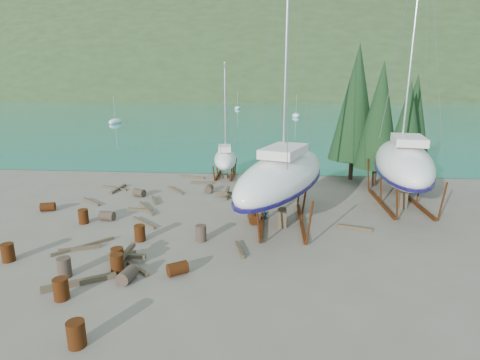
# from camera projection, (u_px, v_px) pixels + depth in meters

# --- Properties ---
(ground) EXTENTS (600.00, 600.00, 0.00)m
(ground) POSITION_uv_depth(u_px,v_px,m) (197.00, 237.00, 20.63)
(ground) COLOR #665F50
(ground) RESTS_ON ground
(bay_water) EXTENTS (700.00, 700.00, 0.00)m
(bay_water) POSITION_uv_depth(u_px,v_px,m) (269.00, 94.00, 324.69)
(bay_water) COLOR #197F7C
(bay_water) RESTS_ON ground
(far_hill) EXTENTS (800.00, 360.00, 110.00)m
(far_hill) POSITION_uv_depth(u_px,v_px,m) (269.00, 94.00, 329.52)
(far_hill) COLOR #26391C
(far_hill) RESTS_ON ground
(far_house_left) EXTENTS (6.60, 5.60, 5.60)m
(far_house_left) POSITION_uv_depth(u_px,v_px,m) (158.00, 94.00, 208.33)
(far_house_left) COLOR beige
(far_house_left) RESTS_ON ground
(far_house_center) EXTENTS (6.60, 5.60, 5.60)m
(far_house_center) POSITION_uv_depth(u_px,v_px,m) (229.00, 94.00, 204.99)
(far_house_center) COLOR beige
(far_house_center) RESTS_ON ground
(far_house_right) EXTENTS (6.60, 5.60, 5.60)m
(far_house_right) POSITION_uv_depth(u_px,v_px,m) (322.00, 95.00, 200.80)
(far_house_right) COLOR beige
(far_house_right) RESTS_ON ground
(cypress_near_right) EXTENTS (3.60, 3.60, 10.00)m
(cypress_near_right) POSITION_uv_depth(u_px,v_px,m) (380.00, 115.00, 29.74)
(cypress_near_right) COLOR black
(cypress_near_right) RESTS_ON ground
(cypress_mid_right) EXTENTS (3.06, 3.06, 8.50)m
(cypress_mid_right) POSITION_uv_depth(u_px,v_px,m) (407.00, 129.00, 27.90)
(cypress_mid_right) COLOR black
(cypress_mid_right) RESTS_ON ground
(cypress_back_left) EXTENTS (4.14, 4.14, 11.50)m
(cypress_back_left) POSITION_uv_depth(u_px,v_px,m) (356.00, 103.00, 31.58)
(cypress_back_left) COLOR black
(cypress_back_left) RESTS_ON ground
(cypress_far_right) EXTENTS (3.24, 3.24, 9.00)m
(cypress_far_right) POSITION_uv_depth(u_px,v_px,m) (413.00, 122.00, 30.59)
(cypress_far_right) COLOR black
(cypress_far_right) RESTS_ON ground
(moored_boat_left) EXTENTS (2.00, 5.00, 6.05)m
(moored_boat_left) POSITION_uv_depth(u_px,v_px,m) (115.00, 122.00, 80.96)
(moored_boat_left) COLOR white
(moored_boat_left) RESTS_ON ground
(moored_boat_mid) EXTENTS (2.00, 5.00, 6.05)m
(moored_boat_mid) POSITION_uv_depth(u_px,v_px,m) (296.00, 116.00, 96.92)
(moored_boat_mid) COLOR white
(moored_boat_mid) RESTS_ON ground
(moored_boat_far) EXTENTS (2.00, 5.00, 6.05)m
(moored_boat_far) POSITION_uv_depth(u_px,v_px,m) (238.00, 108.00, 127.39)
(moored_boat_far) COLOR white
(moored_boat_far) RESTS_ON ground
(large_sailboat_near) EXTENTS (7.28, 12.10, 18.34)m
(large_sailboat_near) POSITION_uv_depth(u_px,v_px,m) (283.00, 176.00, 22.05)
(large_sailboat_near) COLOR white
(large_sailboat_near) RESTS_ON ground
(large_sailboat_far) EXTENTS (5.58, 12.21, 18.62)m
(large_sailboat_far) POSITION_uv_depth(u_px,v_px,m) (403.00, 162.00, 25.43)
(large_sailboat_far) COLOR white
(large_sailboat_far) RESTS_ON ground
(small_sailboat_shore) EXTENTS (2.74, 6.48, 10.06)m
(small_sailboat_shore) POSITION_uv_depth(u_px,v_px,m) (225.00, 159.00, 33.73)
(small_sailboat_shore) COLOR white
(small_sailboat_shore) RESTS_ON ground
(worker) EXTENTS (0.40, 0.58, 1.56)m
(worker) POSITION_uv_depth(u_px,v_px,m) (266.00, 207.00, 23.26)
(worker) COLOR navy
(worker) RESTS_ON ground
(drum_0) EXTENTS (0.58, 0.58, 0.88)m
(drum_0) POSITION_uv_depth(u_px,v_px,m) (8.00, 253.00, 17.71)
(drum_0) COLOR #5A300F
(drum_0) RESTS_ON ground
(drum_1) EXTENTS (0.72, 0.97, 0.58)m
(drum_1) POSITION_uv_depth(u_px,v_px,m) (127.00, 275.00, 15.91)
(drum_1) COLOR #2D2823
(drum_1) RESTS_ON ground
(drum_2) EXTENTS (1.01, 0.81, 0.58)m
(drum_2) POSITION_uv_depth(u_px,v_px,m) (48.00, 207.00, 24.81)
(drum_2) COLOR #5A300F
(drum_2) RESTS_ON ground
(drum_3) EXTENTS (0.58, 0.58, 0.88)m
(drum_3) POSITION_uv_depth(u_px,v_px,m) (61.00, 289.00, 14.55)
(drum_3) COLOR #5A300F
(drum_3) RESTS_ON ground
(drum_5) EXTENTS (0.58, 0.58, 0.88)m
(drum_5) POSITION_uv_depth(u_px,v_px,m) (201.00, 233.00, 20.00)
(drum_5) COLOR #2D2823
(drum_5) RESTS_ON ground
(drum_6) EXTENTS (0.74, 0.98, 0.58)m
(drum_6) POSITION_uv_depth(u_px,v_px,m) (253.00, 218.00, 22.67)
(drum_6) COLOR #5A300F
(drum_6) RESTS_ON ground
(drum_7) EXTENTS (0.58, 0.58, 0.88)m
(drum_7) POSITION_uv_depth(u_px,v_px,m) (76.00, 334.00, 11.92)
(drum_7) COLOR #5A300F
(drum_7) RESTS_ON ground
(drum_8) EXTENTS (0.58, 0.58, 0.88)m
(drum_8) POSITION_uv_depth(u_px,v_px,m) (83.00, 216.00, 22.57)
(drum_8) COLOR #5A300F
(drum_8) RESTS_ON ground
(drum_9) EXTENTS (1.04, 0.88, 0.58)m
(drum_9) POSITION_uv_depth(u_px,v_px,m) (139.00, 193.00, 28.06)
(drum_9) COLOR #2D2823
(drum_9) RESTS_ON ground
(drum_10) EXTENTS (0.58, 0.58, 0.88)m
(drum_10) POSITION_uv_depth(u_px,v_px,m) (117.00, 264.00, 16.61)
(drum_10) COLOR #5A300F
(drum_10) RESTS_ON ground
(drum_11) EXTENTS (0.61, 0.90, 0.58)m
(drum_11) POSITION_uv_depth(u_px,v_px,m) (209.00, 189.00, 29.16)
(drum_11) COLOR #2D2823
(drum_11) RESTS_ON ground
(drum_12) EXTENTS (1.05, 0.97, 0.58)m
(drum_12) POSITION_uv_depth(u_px,v_px,m) (177.00, 268.00, 16.49)
(drum_12) COLOR #5A300F
(drum_12) RESTS_ON ground
(drum_13) EXTENTS (0.58, 0.58, 0.88)m
(drum_13) POSITION_uv_depth(u_px,v_px,m) (118.00, 257.00, 17.25)
(drum_13) COLOR #5A300F
(drum_13) RESTS_ON ground
(drum_14) EXTENTS (0.58, 0.58, 0.88)m
(drum_14) POSITION_uv_depth(u_px,v_px,m) (140.00, 233.00, 20.03)
(drum_14) COLOR #5A300F
(drum_14) RESTS_ON ground
(drum_15) EXTENTS (0.94, 0.67, 0.58)m
(drum_15) POSITION_uv_depth(u_px,v_px,m) (107.00, 216.00, 23.12)
(drum_15) COLOR #2D2823
(drum_15) RESTS_ON ground
(drum_16) EXTENTS (0.58, 0.58, 0.88)m
(drum_16) POSITION_uv_depth(u_px,v_px,m) (64.00, 267.00, 16.27)
(drum_16) COLOR #2D2823
(drum_16) RESTS_ON ground
(timber_0) EXTENTS (1.72, 1.99, 0.14)m
(timber_0) POSITION_uv_depth(u_px,v_px,m) (175.00, 190.00, 29.52)
(timber_0) COLOR brown
(timber_0) RESTS_ON ground
(timber_1) EXTENTS (1.93, 0.77, 0.19)m
(timber_1) POSITION_uv_depth(u_px,v_px,m) (355.00, 228.00, 21.68)
(timber_1) COLOR brown
(timber_1) RESTS_ON ground
(timber_2) EXTENTS (0.33, 2.52, 0.19)m
(timber_2) POSITION_uv_depth(u_px,v_px,m) (119.00, 189.00, 29.85)
(timber_2) COLOR brown
(timber_2) RESTS_ON ground
(timber_3) EXTENTS (2.29, 2.47, 0.15)m
(timber_3) POSITION_uv_depth(u_px,v_px,m) (84.00, 246.00, 19.28)
(timber_3) COLOR brown
(timber_3) RESTS_ON ground
(timber_4) EXTENTS (1.70, 0.37, 0.17)m
(timber_4) POSITION_uv_depth(u_px,v_px,m) (140.00, 210.00, 24.87)
(timber_4) COLOR brown
(timber_4) RESTS_ON ground
(timber_5) EXTENTS (2.45, 2.10, 0.16)m
(timber_5) POSITION_uv_depth(u_px,v_px,m) (130.00, 264.00, 17.36)
(timber_5) COLOR brown
(timber_5) RESTS_ON ground
(timber_6) EXTENTS (1.85, 0.28, 0.19)m
(timber_6) POSITION_uv_depth(u_px,v_px,m) (202.00, 183.00, 31.68)
(timber_6) COLOR brown
(timber_6) RESTS_ON ground
(timber_7) EXTENTS (0.65, 1.79, 0.17)m
(timber_7) POSITION_uv_depth(u_px,v_px,m) (239.00, 249.00, 18.87)
(timber_7) COLOR brown
(timber_7) RESTS_ON ground
(timber_8) EXTENTS (0.95, 1.75, 0.19)m
(timber_8) POSITION_uv_depth(u_px,v_px,m) (154.00, 200.00, 26.90)
(timber_8) COLOR brown
(timber_8) RESTS_ON ground
(timber_9) EXTENTS (2.29, 0.85, 0.15)m
(timber_9) POSITION_uv_depth(u_px,v_px,m) (193.00, 177.00, 33.80)
(timber_9) COLOR brown
(timber_9) RESTS_ON ground
(timber_10) EXTENTS (1.84, 2.51, 0.16)m
(timber_10) POSITION_uv_depth(u_px,v_px,m) (147.00, 208.00, 25.21)
(timber_10) COLOR brown
(timber_10) RESTS_ON ground
(timber_11) EXTENTS (1.95, 1.75, 0.15)m
(timber_11) POSITION_uv_depth(u_px,v_px,m) (144.00, 223.00, 22.56)
(timber_11) COLOR brown
(timber_11) RESTS_ON ground
(timber_12) EXTENTS (1.86, 0.95, 0.17)m
(timber_12) POSITION_uv_depth(u_px,v_px,m) (80.00, 248.00, 18.99)
(timber_12) COLOR brown
(timber_12) RESTS_ON ground
(timber_15) EXTENTS (2.49, 1.16, 0.15)m
(timber_15) POSITION_uv_depth(u_px,v_px,m) (114.00, 188.00, 30.14)
(timber_15) COLOR brown
(timber_15) RESTS_ON ground
(timber_16) EXTENTS (2.65, 1.70, 0.23)m
(timber_16) POSITION_uv_depth(u_px,v_px,m) (80.00, 282.00, 15.68)
(timber_16) COLOR brown
(timber_16) RESTS_ON ground
(timber_17) EXTENTS (1.87, 1.51, 0.16)m
(timber_17) POSITION_uv_depth(u_px,v_px,m) (92.00, 202.00, 26.58)
(timber_17) COLOR brown
(timber_17) RESTS_ON ground
(timber_pile_fore) EXTENTS (1.80, 1.80, 0.60)m
(timber_pile_fore) POSITION_uv_depth(u_px,v_px,m) (127.00, 256.00, 17.66)
(timber_pile_fore) COLOR brown
(timber_pile_fore) RESTS_ON ground
(timber_pile_aft) EXTENTS (1.80, 1.80, 0.60)m
(timber_pile_aft) POSITION_uv_depth(u_px,v_px,m) (227.00, 193.00, 27.93)
(timber_pile_aft) COLOR brown
(timber_pile_aft) RESTS_ON ground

